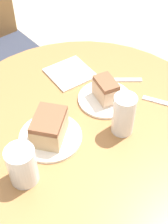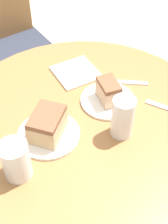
# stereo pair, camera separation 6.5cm
# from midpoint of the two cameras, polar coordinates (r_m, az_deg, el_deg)

# --- Properties ---
(ground_plane) EXTENTS (8.00, 8.00, 0.00)m
(ground_plane) POSITION_cam_midpoint_polar(r_m,az_deg,el_deg) (1.62, -1.21, -18.54)
(ground_plane) COLOR beige
(table) EXTENTS (0.94, 0.94, 0.70)m
(table) POSITION_cam_midpoint_polar(r_m,az_deg,el_deg) (1.17, -1.60, -7.62)
(table) COLOR #9E6B3D
(table) RESTS_ON ground_plane
(plate_near) EXTENTS (0.19, 0.19, 0.01)m
(plate_near) POSITION_cam_midpoint_polar(r_m,az_deg,el_deg) (1.10, 2.19, 2.36)
(plate_near) COLOR white
(plate_near) RESTS_ON table
(plate_far) EXTENTS (0.20, 0.20, 0.01)m
(plate_far) POSITION_cam_midpoint_polar(r_m,az_deg,el_deg) (0.99, -8.02, -4.58)
(plate_far) COLOR white
(plate_far) RESTS_ON table
(cake_slice_near) EXTENTS (0.08, 0.11, 0.08)m
(cake_slice_near) POSITION_cam_midpoint_polar(r_m,az_deg,el_deg) (1.07, 2.25, 4.06)
(cake_slice_near) COLOR beige
(cake_slice_near) RESTS_ON plate_near
(cake_slice_far) EXTENTS (0.15, 0.14, 0.09)m
(cake_slice_far) POSITION_cam_midpoint_polar(r_m,az_deg,el_deg) (0.95, -8.30, -2.78)
(cake_slice_far) COLOR tan
(cake_slice_far) RESTS_ON plate_far
(glass_lemonade) EXTENTS (0.08, 0.08, 0.12)m
(glass_lemonade) POSITION_cam_midpoint_polar(r_m,az_deg,el_deg) (0.87, -13.31, -9.74)
(glass_lemonade) COLOR silver
(glass_lemonade) RESTS_ON table
(glass_water) EXTENTS (0.07, 0.07, 0.14)m
(glass_water) POSITION_cam_midpoint_polar(r_m,az_deg,el_deg) (0.96, 5.34, -0.84)
(glass_water) COLOR silver
(glass_water) RESTS_ON table
(napkin_stack) EXTENTS (0.18, 0.18, 0.01)m
(napkin_stack) POSITION_cam_midpoint_polar(r_m,az_deg,el_deg) (1.21, -4.12, 7.06)
(napkin_stack) COLOR silver
(napkin_stack) RESTS_ON table
(fork) EXTENTS (0.14, 0.13, 0.00)m
(fork) POSITION_cam_midpoint_polar(r_m,az_deg,el_deg) (1.18, 4.88, 5.83)
(fork) COLOR silver
(fork) RESTS_ON table
(spoon) EXTENTS (0.07, 0.13, 0.00)m
(spoon) POSITION_cam_midpoint_polar(r_m,az_deg,el_deg) (1.11, 12.29, 1.73)
(spoon) COLOR silver
(spoon) RESTS_ON table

